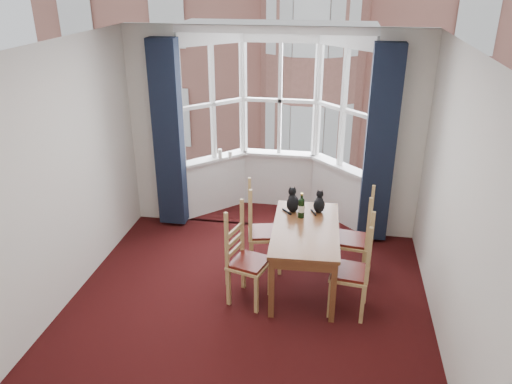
% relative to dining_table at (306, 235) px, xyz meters
% --- Properties ---
extents(floor, '(4.50, 4.50, 0.00)m').
position_rel_dining_table_xyz_m(floor, '(-0.59, -0.80, -0.67)').
color(floor, black).
rests_on(floor, ground).
extents(ceiling, '(4.50, 4.50, 0.00)m').
position_rel_dining_table_xyz_m(ceiling, '(-0.59, -0.80, 2.13)').
color(ceiling, white).
rests_on(ceiling, floor).
extents(wall_left, '(0.00, 4.50, 4.50)m').
position_rel_dining_table_xyz_m(wall_left, '(-2.59, -0.80, 0.73)').
color(wall_left, silver).
rests_on(wall_left, floor).
extents(wall_right, '(0.00, 4.50, 4.50)m').
position_rel_dining_table_xyz_m(wall_right, '(1.41, -0.80, 0.73)').
color(wall_right, silver).
rests_on(wall_right, floor).
extents(wall_near, '(4.00, 0.00, 4.00)m').
position_rel_dining_table_xyz_m(wall_near, '(-0.59, -3.05, 0.73)').
color(wall_near, silver).
rests_on(wall_near, floor).
extents(wall_back_pier_left, '(0.70, 0.12, 2.80)m').
position_rel_dining_table_xyz_m(wall_back_pier_left, '(-2.24, 1.45, 0.73)').
color(wall_back_pier_left, silver).
rests_on(wall_back_pier_left, floor).
extents(wall_back_pier_right, '(0.70, 0.12, 2.80)m').
position_rel_dining_table_xyz_m(wall_back_pier_right, '(1.06, 1.45, 0.73)').
color(wall_back_pier_right, silver).
rests_on(wall_back_pier_right, floor).
extents(bay_window, '(2.76, 0.94, 2.80)m').
position_rel_dining_table_xyz_m(bay_window, '(-0.59, 1.95, 0.73)').
color(bay_window, white).
rests_on(bay_window, floor).
extents(curtain_left, '(0.38, 0.22, 2.60)m').
position_rel_dining_table_xyz_m(curtain_left, '(-2.01, 1.27, 0.68)').
color(curtain_left, '#151C30').
rests_on(curtain_left, floor).
extents(curtain_right, '(0.38, 0.22, 2.60)m').
position_rel_dining_table_xyz_m(curtain_right, '(0.83, 1.27, 0.68)').
color(curtain_right, '#151C30').
rests_on(curtain_right, floor).
extents(dining_table, '(0.80, 1.42, 0.76)m').
position_rel_dining_table_xyz_m(dining_table, '(0.00, 0.00, 0.00)').
color(dining_table, brown).
rests_on(dining_table, floor).
extents(chair_left_near, '(0.50, 0.51, 0.92)m').
position_rel_dining_table_xyz_m(chair_left_near, '(-0.67, -0.37, -0.19)').
color(chair_left_near, tan).
rests_on(chair_left_near, floor).
extents(chair_left_far, '(0.48, 0.50, 0.92)m').
position_rel_dining_table_xyz_m(chair_left_far, '(-0.60, 0.29, -0.19)').
color(chair_left_far, tan).
rests_on(chair_left_far, floor).
extents(chair_right_near, '(0.45, 0.46, 0.92)m').
position_rel_dining_table_xyz_m(chair_right_near, '(0.60, -0.42, -0.19)').
color(chair_right_near, tan).
rests_on(chair_right_near, floor).
extents(chair_right_far, '(0.45, 0.47, 0.92)m').
position_rel_dining_table_xyz_m(chair_right_far, '(0.63, 0.29, -0.19)').
color(chair_right_far, tan).
rests_on(chair_right_far, floor).
extents(cat_left, '(0.20, 0.25, 0.30)m').
position_rel_dining_table_xyz_m(cat_left, '(-0.19, 0.41, 0.21)').
color(cat_left, black).
rests_on(cat_left, dining_table).
extents(cat_right, '(0.14, 0.20, 0.27)m').
position_rel_dining_table_xyz_m(cat_right, '(0.12, 0.44, 0.20)').
color(cat_right, black).
rests_on(cat_right, dining_table).
extents(wine_bottle, '(0.08, 0.08, 0.31)m').
position_rel_dining_table_xyz_m(wine_bottle, '(-0.08, 0.25, 0.23)').
color(wine_bottle, black).
rests_on(wine_bottle, dining_table).
extents(candle_tall, '(0.06, 0.06, 0.14)m').
position_rel_dining_table_xyz_m(candle_tall, '(-1.42, 1.80, 0.27)').
color(candle_tall, white).
rests_on(candle_tall, bay_window).
extents(candle_short, '(0.06, 0.06, 0.10)m').
position_rel_dining_table_xyz_m(candle_short, '(-1.27, 1.83, 0.26)').
color(candle_short, white).
rests_on(candle_short, bay_window).
extents(street, '(80.00, 80.00, 0.00)m').
position_rel_dining_table_xyz_m(street, '(-0.59, 31.45, -6.67)').
color(street, '#333335').
rests_on(street, ground).
extents(tenement_building, '(18.40, 7.80, 15.20)m').
position_rel_dining_table_xyz_m(tenement_building, '(-0.59, 13.21, 0.93)').
color(tenement_building, '#A96657').
rests_on(tenement_building, street).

